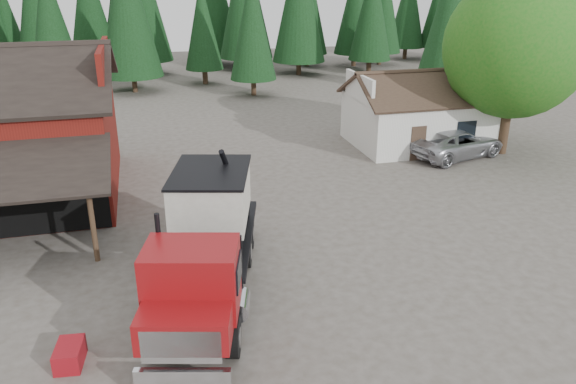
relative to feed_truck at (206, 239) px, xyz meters
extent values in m
plane|color=#4F493E|center=(1.82, 1.28, -2.06)|extent=(120.00, 120.00, 0.00)
cube|color=#621510|center=(-3.18, 11.28, 3.94)|extent=(0.25, 7.00, 2.00)
cylinder|color=#382619|center=(-3.78, 3.38, -0.66)|extent=(0.20, 0.20, 2.80)
cube|color=silver|center=(14.82, 14.28, -0.56)|extent=(8.00, 6.00, 3.00)
cube|color=#38281E|center=(14.82, 12.78, 1.69)|extent=(8.60, 3.42, 1.80)
cube|color=#38281E|center=(14.82, 15.78, 1.69)|extent=(8.60, 3.42, 1.80)
cube|color=silver|center=(10.82, 14.28, 1.69)|extent=(0.20, 4.20, 1.50)
cube|color=silver|center=(18.82, 14.28, 1.69)|extent=(0.20, 4.20, 1.50)
cube|color=#38281E|center=(13.32, 11.26, -1.06)|extent=(0.90, 0.06, 2.00)
cube|color=black|center=(16.32, 11.26, -0.46)|extent=(1.20, 0.06, 1.00)
cylinder|color=#382619|center=(18.82, 11.28, -0.46)|extent=(0.60, 0.60, 3.20)
sphere|color=#1A6216|center=(18.82, 11.28, 4.14)|extent=(8.00, 8.00, 8.00)
sphere|color=#1A6216|center=(17.62, 12.08, 2.94)|extent=(4.40, 4.40, 4.40)
sphere|color=#1A6216|center=(19.82, 10.48, 3.24)|extent=(4.80, 4.80, 4.80)
cylinder|color=#382619|center=(7.82, 31.28, -1.26)|extent=(0.44, 0.44, 1.60)
cone|color=black|center=(7.82, 31.28, 3.84)|extent=(3.96, 3.96, 9.00)
cylinder|color=#382619|center=(23.82, 27.28, -1.26)|extent=(0.44, 0.44, 1.60)
cone|color=black|center=(23.82, 27.28, 4.84)|extent=(4.84, 4.84, 11.00)
cylinder|color=#382619|center=(-2.18, 35.28, -1.26)|extent=(0.44, 0.44, 1.60)
cone|color=black|center=(-2.18, 35.28, 5.34)|extent=(5.28, 5.28, 12.00)
cylinder|color=black|center=(-1.91, -2.85, -1.47)|extent=(0.66, 1.23, 1.18)
cylinder|color=black|center=(0.26, -3.42, -1.47)|extent=(0.66, 1.23, 1.18)
cylinder|color=black|center=(-0.61, 2.12, -1.47)|extent=(0.66, 1.23, 1.18)
cylinder|color=black|center=(1.56, 1.55, -1.47)|extent=(0.66, 1.23, 1.18)
cylinder|color=black|center=(-0.23, 3.57, -1.47)|extent=(0.66, 1.23, 1.18)
cylinder|color=black|center=(1.94, 3.00, -1.47)|extent=(0.66, 1.23, 1.18)
cube|color=black|center=(0.04, 0.18, -1.05)|extent=(3.47, 9.20, 0.43)
cube|color=silver|center=(-1.25, -4.73, -1.47)|extent=(2.43, 0.81, 0.48)
cube|color=silver|center=(-1.22, -4.63, -0.62)|extent=(1.99, 0.62, 0.96)
cube|color=maroon|center=(-1.06, -4.01, -0.46)|extent=(2.68, 1.95, 0.91)
cube|color=maroon|center=(-0.71, -2.67, 0.13)|extent=(2.94, 2.41, 1.98)
cube|color=black|center=(-0.92, -3.49, 0.45)|extent=(2.19, 0.65, 0.96)
cylinder|color=black|center=(-1.50, -1.46, 0.72)|extent=(0.18, 0.18, 1.92)
cube|color=black|center=(-0.44, -1.63, 0.08)|extent=(2.57, 0.79, 1.71)
cube|color=black|center=(0.42, 1.63, -0.76)|extent=(4.21, 6.69, 0.17)
cube|color=beige|center=(0.42, 1.63, 0.82)|extent=(3.27, 4.04, 1.71)
cone|color=beige|center=(0.42, 1.63, -0.24)|extent=(2.87, 2.87, 0.75)
cube|color=black|center=(0.42, 1.63, 1.70)|extent=(3.40, 4.17, 0.09)
cylinder|color=black|center=(1.42, 2.91, 0.72)|extent=(1.34, 2.15, 3.26)
cube|color=maroon|center=(0.45, 4.27, -0.46)|extent=(0.84, 0.99, 0.48)
cylinder|color=silver|center=(0.66, -2.30, -1.15)|extent=(0.85, 1.19, 0.60)
imported|color=#B1B2B9|center=(15.82, 11.28, -1.24)|extent=(6.41, 4.26, 1.64)
cube|color=maroon|center=(-4.18, -2.66, -1.76)|extent=(0.82, 1.17, 0.60)
camera|label=1|loc=(-1.56, -16.48, 8.11)|focal=35.00mm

